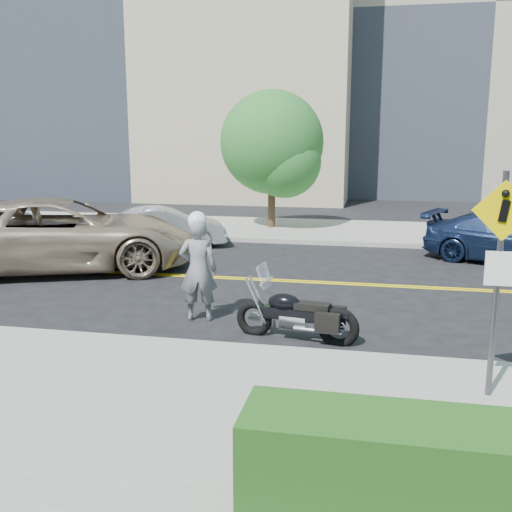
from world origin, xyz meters
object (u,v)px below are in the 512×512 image
object	(u,v)px
motorcyclist	(198,267)
suv	(63,234)
motorcycle	(297,304)
parked_car_blue	(512,239)
parked_car_silver	(164,227)
pedestrian_sign	(499,264)

from	to	relation	value
motorcyclist	suv	distance (m)	5.96
motorcycle	parked_car_blue	bearing A→B (deg)	64.99
parked_car_silver	suv	bearing A→B (deg)	134.57
parked_car_silver	parked_car_blue	distance (m)	10.41
suv	motorcycle	bearing A→B (deg)	-143.49
parked_car_silver	pedestrian_sign	bearing A→B (deg)	-163.16
parked_car_blue	motorcyclist	bearing A→B (deg)	156.90
pedestrian_sign	parked_car_blue	xyz separation A→B (m)	(2.17, 9.64, -1.27)
motorcyclist	motorcycle	world-z (taller)	motorcyclist
suv	parked_car_blue	bearing A→B (deg)	-96.22
pedestrian_sign	parked_car_blue	world-z (taller)	pedestrian_sign
motorcycle	parked_car_silver	distance (m)	9.51
motorcycle	parked_car_blue	world-z (taller)	parked_car_blue
parked_car_silver	parked_car_blue	size ratio (longest dim) A/B	0.82
motorcyclist	suv	size ratio (longest dim) A/B	0.31
motorcycle	motorcyclist	bearing A→B (deg)	168.59
pedestrian_sign	suv	distance (m)	11.67
motorcyclist	parked_car_blue	world-z (taller)	motorcyclist
motorcyclist	motorcycle	size ratio (longest dim) A/B	0.99
suv	parked_car_silver	distance (m)	3.93
pedestrian_sign	parked_car_blue	bearing A→B (deg)	77.32
motorcyclist	suv	world-z (taller)	motorcyclist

